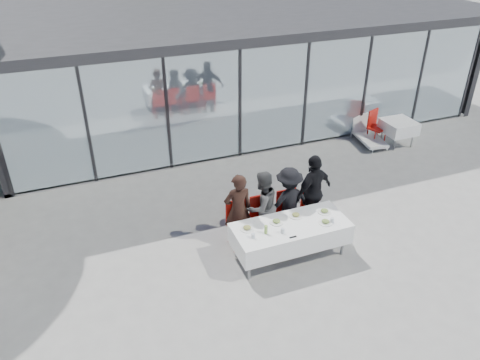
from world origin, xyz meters
name	(u,v)px	position (x,y,z in m)	size (l,w,h in m)	color
ground	(264,249)	(0.00, 0.00, 0.00)	(90.00, 90.00, 0.00)	gray
pavilion	(222,41)	(2.00, 8.16, 2.15)	(14.80, 8.80, 3.44)	gray
dining_table	(290,233)	(0.40, -0.34, 0.54)	(2.26, 0.96, 0.75)	white
diner_a	(238,210)	(-0.40, 0.41, 0.81)	(0.59, 0.59, 1.61)	black
diner_chair_a	(238,221)	(-0.40, 0.41, 0.54)	(0.44, 0.44, 0.97)	#B0130B
diner_b	(262,206)	(0.11, 0.41, 0.78)	(0.75, 0.75, 1.55)	#454545
diner_chair_b	(262,216)	(0.11, 0.41, 0.54)	(0.44, 0.44, 0.97)	#B0130B
diner_c	(288,201)	(0.71, 0.41, 0.76)	(0.98, 0.98, 1.52)	black
diner_chair_c	(288,210)	(0.71, 0.41, 0.54)	(0.44, 0.44, 0.97)	#B0130B
diner_d	(313,192)	(1.29, 0.41, 0.85)	(1.00, 1.00, 1.71)	black
diner_chair_d	(312,205)	(1.29, 0.41, 0.54)	(0.44, 0.44, 0.97)	#B0130B
plate_a	(247,228)	(-0.45, -0.18, 0.78)	(0.27, 0.27, 0.07)	white
plate_b	(276,222)	(0.16, -0.18, 0.78)	(0.27, 0.27, 0.07)	white
plate_c	(296,215)	(0.61, -0.13, 0.78)	(0.27, 0.27, 0.07)	white
plate_d	(324,211)	(1.21, -0.21, 0.78)	(0.27, 0.27, 0.07)	white
plate_extra	(325,222)	(1.04, -0.54, 0.78)	(0.27, 0.27, 0.07)	white
juice_bottle	(266,230)	(-0.17, -0.42, 0.83)	(0.06, 0.06, 0.17)	#84B049
drinking_glasses	(290,229)	(0.28, -0.52, 0.80)	(1.68, 0.17, 0.10)	silver
folded_eyeglasses	(293,237)	(0.25, -0.72, 0.76)	(0.14, 0.03, 0.01)	black
spare_table_right	(399,127)	(5.58, 3.08, 0.55)	(0.86, 0.86, 0.74)	white
spare_chair_a	(375,125)	(5.07, 3.50, 0.54)	(0.57, 0.57, 0.97)	#B0130B
spare_chair_b	(354,114)	(4.93, 4.40, 0.54)	(0.62, 0.62, 0.97)	#B0130B
lounger	(367,134)	(4.88, 3.56, 0.26)	(0.79, 1.40, 0.72)	white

